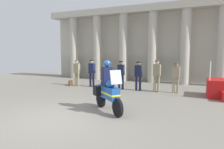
% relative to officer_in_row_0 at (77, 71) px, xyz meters
% --- Properties ---
extents(ground_plane, '(28.00, 28.00, 0.00)m').
position_rel_officer_in_row_0_xyz_m(ground_plane, '(3.11, -5.96, -1.00)').
color(ground_plane, gray).
extents(colonnade_backdrop, '(15.36, 1.54, 5.89)m').
position_rel_officer_in_row_0_xyz_m(colonnade_backdrop, '(3.08, 4.12, 2.17)').
color(colonnade_backdrop, '#A49F91').
rests_on(colonnade_backdrop, ground_plane).
extents(officer_in_row_0, '(0.40, 0.25, 1.69)m').
position_rel_officer_in_row_0_xyz_m(officer_in_row_0, '(0.00, 0.00, 0.00)').
color(officer_in_row_0, gray).
rests_on(officer_in_row_0, ground_plane).
extents(officer_in_row_1, '(0.40, 0.25, 1.71)m').
position_rel_officer_in_row_0_xyz_m(officer_in_row_1, '(1.09, 0.05, 0.01)').
color(officer_in_row_1, '#191E42').
rests_on(officer_in_row_1, ground_plane).
extents(officer_in_row_2, '(0.40, 0.25, 1.66)m').
position_rel_officer_in_row_0_xyz_m(officer_in_row_2, '(2.13, 0.01, -0.02)').
color(officer_in_row_2, gray).
rests_on(officer_in_row_2, ground_plane).
extents(officer_in_row_3, '(0.40, 0.25, 1.68)m').
position_rel_officer_in_row_0_xyz_m(officer_in_row_3, '(3.13, -0.07, -0.00)').
color(officer_in_row_3, '#141938').
rests_on(officer_in_row_3, ground_plane).
extents(officer_in_row_4, '(0.40, 0.25, 1.67)m').
position_rel_officer_in_row_0_xyz_m(officer_in_row_4, '(4.19, -0.09, -0.01)').
color(officer_in_row_4, '#141938').
rests_on(officer_in_row_4, ground_plane).
extents(officer_in_row_5, '(0.40, 0.25, 1.76)m').
position_rel_officer_in_row_0_xyz_m(officer_in_row_5, '(5.25, -0.13, 0.04)').
color(officer_in_row_5, '#847A5B').
rests_on(officer_in_row_5, ground_plane).
extents(officer_in_row_6, '(0.40, 0.25, 1.62)m').
position_rel_officer_in_row_0_xyz_m(officer_in_row_6, '(6.25, 0.01, -0.04)').
color(officer_in_row_6, gray).
rests_on(officer_in_row_6, ground_plane).
extents(motorcycle_with_rider, '(1.67, 1.45, 1.90)m').
position_rel_officer_in_row_0_xyz_m(motorcycle_with_rider, '(4.28, -4.51, -0.20)').
color(motorcycle_with_rider, black).
rests_on(motorcycle_with_rider, ground_plane).
extents(briefcase_on_ground, '(0.10, 0.32, 0.36)m').
position_rel_officer_in_row_0_xyz_m(briefcase_on_ground, '(-0.41, -0.16, -0.82)').
color(briefcase_on_ground, brown).
rests_on(briefcase_on_ground, ground_plane).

